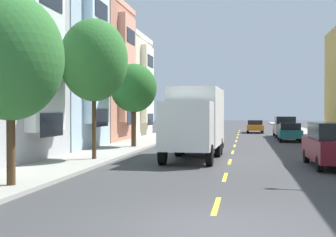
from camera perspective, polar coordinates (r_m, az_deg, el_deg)
The scene contains 17 objects.
ground_plane at distance 39.36m, azimuth 8.87°, elevation -2.60°, with size 160.00×160.00×0.00m, color #38383A.
sidewalk_left at distance 38.16m, azimuth -1.92°, elevation -2.59°, with size 3.20×120.00×0.14m, color #99968E.
sidewalk_right at distance 37.89m, azimuth 19.62°, elevation -2.67°, with size 3.20×120.00×0.14m, color #99968E.
lane_centerline_dashes at distance 33.87m, azimuth 8.70°, elevation -3.16°, with size 0.14×47.20×0.01m.
townhouse_third_powder_blue at distance 30.79m, azimuth -20.16°, elevation 6.83°, with size 12.64×7.02×11.62m.
townhouse_fourth_terracotta at distance 36.90m, azimuth -13.60°, elevation 5.46°, with size 11.31×7.02×11.09m.
townhouse_fifth_cream at distance 44.11m, azimuth -11.71°, elevation 3.76°, with size 14.45×7.02×9.63m.
street_tree_nearest at distance 14.53m, azimuth -19.66°, elevation 7.42°, with size 3.27×3.27×5.90m.
street_tree_second at distance 21.53m, azimuth -9.54°, elevation 7.42°, with size 3.25×3.25×6.69m.
street_tree_third at distance 28.71m, azimuth -4.45°, elevation 3.90°, with size 3.00×3.00×5.36m.
delivery_box_truck at distance 22.56m, azimuth 3.53°, elevation -0.11°, with size 2.60×7.25×3.62m.
parked_suv_burgundy at distance 20.36m, azimuth 20.54°, elevation -3.15°, with size 2.06×4.85×1.93m.
parked_sedan_sky at distance 38.07m, azimuth 2.19°, elevation -1.58°, with size 1.83×4.51×1.43m.
parked_suv_silver at distance 43.07m, azimuth 14.84°, elevation -1.00°, with size 1.97×4.81×1.93m.
parked_wagon_forest at distance 52.73m, azimuth 4.36°, elevation -0.82°, with size 1.93×4.74×1.50m.
parked_hatchback_teal at distance 36.65m, azimuth 15.42°, elevation -1.70°, with size 1.84×4.04×1.50m.
moving_orange_sedan at distance 50.60m, azimuth 11.15°, elevation -0.97°, with size 1.80×4.50×1.43m.
Camera 1 is at (0.72, -9.28, 2.41)m, focal length 47.25 mm.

